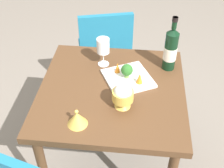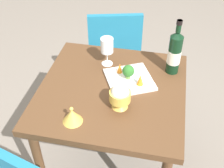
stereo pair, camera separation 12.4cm
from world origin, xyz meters
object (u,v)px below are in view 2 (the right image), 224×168
object	(u,v)px
wine_glass	(107,46)
rice_bowl_lid	(72,116)
chair_by_wall	(114,47)
broccoli_floret	(128,71)
carrot_garnish_right	(120,68)
carrot_garnish_left	(140,80)
serving_plate	(129,79)
rice_bowl	(120,96)
wine_bottle	(175,53)

from	to	relation	value
wine_glass	rice_bowl_lid	distance (m)	0.51
rice_bowl_lid	chair_by_wall	bearing A→B (deg)	-90.38
chair_by_wall	broccoli_floret	bearing A→B (deg)	-87.02
broccoli_floret	carrot_garnish_right	distance (m)	0.07
chair_by_wall	carrot_garnish_left	world-z (taller)	chair_by_wall
chair_by_wall	serving_plate	size ratio (longest dim) A/B	2.53
rice_bowl	broccoli_floret	size ratio (longest dim) A/B	1.65
rice_bowl	broccoli_floret	distance (m)	0.22
chair_by_wall	rice_bowl_lid	bearing A→B (deg)	-105.20
wine_glass	carrot_garnish_left	size ratio (longest dim) A/B	2.81
wine_glass	rice_bowl	xyz separation A→B (m)	(-0.14, 0.35, -0.05)
wine_bottle	carrot_garnish_right	bearing A→B (deg)	17.41
wine_glass	rice_bowl_lid	bearing A→B (deg)	82.79
chair_by_wall	wine_bottle	xyz separation A→B (m)	(-0.45, 0.51, 0.35)
wine_glass	serving_plate	distance (m)	0.24
wine_bottle	rice_bowl_lid	xyz separation A→B (m)	(0.46, 0.50, -0.10)
wine_bottle	broccoli_floret	bearing A→B (deg)	29.56
wine_bottle	carrot_garnish_right	xyz separation A→B (m)	(0.30, 0.09, -0.09)
rice_bowl	wine_glass	bearing A→B (deg)	-67.73
wine_bottle	broccoli_floret	distance (m)	0.29
carrot_garnish_right	broccoli_floret	bearing A→B (deg)	142.34
rice_bowl	carrot_garnish_right	size ratio (longest dim) A/B	2.27
rice_bowl_lid	carrot_garnish_right	bearing A→B (deg)	-110.95
wine_glass	rice_bowl	distance (m)	0.39
rice_bowl_lid	broccoli_floret	distance (m)	0.43
wine_bottle	serving_plate	xyz separation A→B (m)	(0.23, 0.14, -0.13)
wine_bottle	rice_bowl	bearing A→B (deg)	55.27
broccoli_floret	carrot_garnish_right	bearing A→B (deg)	-37.66
chair_by_wall	serving_plate	distance (m)	0.72
wine_bottle	wine_glass	bearing A→B (deg)	0.71
rice_bowl	rice_bowl_lid	distance (m)	0.26
wine_glass	chair_by_wall	bearing A→B (deg)	-83.72
carrot_garnish_right	chair_by_wall	bearing A→B (deg)	-75.94
serving_plate	wine_bottle	bearing A→B (deg)	-149.29
wine_glass	carrot_garnish_left	bearing A→B (deg)	142.26
chair_by_wall	carrot_garnish_left	bearing A→B (deg)	-82.58
rice_bowl	serving_plate	size ratio (longest dim) A/B	0.42
wine_bottle	carrot_garnish_left	distance (m)	0.26
wine_bottle	carrot_garnish_left	bearing A→B (deg)	46.71
chair_by_wall	carrot_garnish_left	size ratio (longest dim) A/B	13.34
rice_bowl	broccoli_floret	world-z (taller)	rice_bowl
rice_bowl_lid	broccoli_floret	world-z (taller)	broccoli_floret
chair_by_wall	broccoli_floret	distance (m)	0.73
chair_by_wall	wine_bottle	world-z (taller)	wine_bottle
rice_bowl_lid	rice_bowl	bearing A→B (deg)	-144.68
rice_bowl	carrot_garnish_left	distance (m)	0.20
serving_plate	rice_bowl_lid	bearing A→B (deg)	58.72
broccoli_floret	wine_bottle	bearing A→B (deg)	-150.44
rice_bowl	wine_bottle	bearing A→B (deg)	-124.73
carrot_garnish_right	wine_glass	bearing A→B (deg)	-43.22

